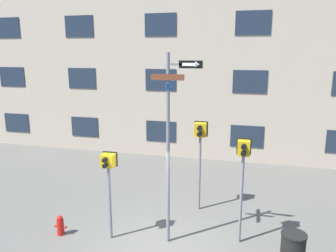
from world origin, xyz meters
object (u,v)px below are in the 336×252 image
Objects in this scene: pedestrian_signal_right at (243,164)px; fire_hydrant at (60,225)px; trash_bin at (293,252)px; street_sign_pole at (170,136)px; pedestrian_signal_left at (108,172)px; pedestrian_signal_across at (200,141)px.

pedestrian_signal_right reaches higher than fire_hydrant.
fire_hydrant is 6.01m from trash_bin.
pedestrian_signal_right is at bearing 13.18° from street_sign_pole.
pedestrian_signal_left is 4.81m from trash_bin.
pedestrian_signal_right reaches higher than pedestrian_signal_left.
street_sign_pole reaches higher than pedestrian_signal_across.
street_sign_pole is 3.88m from trash_bin.
street_sign_pole is 8.66× the size of fire_hydrant.
street_sign_pole is at bearing -166.82° from pedestrian_signal_right.
pedestrian_signal_across is 3.14× the size of trash_bin.
trash_bin is at bearing -43.92° from pedestrian_signal_across.
pedestrian_signal_across is (0.45, 2.01, -0.61)m from street_sign_pole.
fire_hydrant is at bearing 179.75° from trash_bin.
pedestrian_signal_across is at bearing 129.69° from pedestrian_signal_right.
pedestrian_signal_right is (3.37, 0.64, 0.29)m from pedestrian_signal_left.
pedestrian_signal_across reaches higher than trash_bin.
fire_hydrant is (-3.46, -2.42, -2.00)m from pedestrian_signal_across.
trash_bin is at bearing -8.28° from street_sign_pole.
pedestrian_signal_right is 4.95× the size of fire_hydrant.
pedestrian_signal_across is at bearing 34.96° from fire_hydrant.
street_sign_pole is 2.15m from pedestrian_signal_across.
fire_hydrant is at bearing -172.40° from pedestrian_signal_left.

